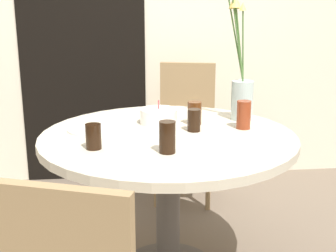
% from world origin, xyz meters
% --- Properties ---
extents(wall_back, '(8.00, 0.05, 2.60)m').
position_xyz_m(wall_back, '(0.00, 1.38, 1.30)').
color(wall_back, beige).
rests_on(wall_back, ground_plane).
extents(doorway_panel, '(0.90, 0.01, 2.05)m').
position_xyz_m(doorway_panel, '(-0.48, 1.35, 1.02)').
color(doorway_panel, black).
rests_on(doorway_panel, ground_plane).
extents(dining_table, '(1.20, 1.20, 0.73)m').
position_xyz_m(dining_table, '(0.00, 0.00, 0.60)').
color(dining_table, beige).
rests_on(dining_table, ground_plane).
extents(chair_far_back, '(0.48, 0.48, 0.92)m').
position_xyz_m(chair_far_back, '(0.22, 0.98, 0.52)').
color(chair_far_back, '#9E896B').
rests_on(chair_far_back, ground_plane).
extents(birthday_cake, '(0.19, 0.19, 0.12)m').
position_xyz_m(birthday_cake, '(-0.03, 0.20, 0.77)').
color(birthday_cake, white).
rests_on(birthday_cake, dining_table).
extents(flower_vase, '(0.18, 0.11, 0.69)m').
position_xyz_m(flower_vase, '(0.40, 0.24, 0.95)').
color(flower_vase, '#B2C6C1').
rests_on(flower_vase, dining_table).
extents(side_plate, '(0.22, 0.22, 0.01)m').
position_xyz_m(side_plate, '(-0.37, 0.10, 0.73)').
color(side_plate, silver).
rests_on(side_plate, dining_table).
extents(drink_glass_0, '(0.07, 0.07, 0.13)m').
position_xyz_m(drink_glass_0, '(-0.03, -0.27, 0.80)').
color(drink_glass_0, black).
rests_on(drink_glass_0, dining_table).
extents(drink_glass_1, '(0.07, 0.07, 0.12)m').
position_xyz_m(drink_glass_1, '(0.15, 0.17, 0.79)').
color(drink_glass_1, '#51280F').
rests_on(drink_glass_1, dining_table).
extents(drink_glass_2, '(0.07, 0.07, 0.14)m').
position_xyz_m(drink_glass_2, '(0.38, 0.06, 0.80)').
color(drink_glass_2, maroon).
rests_on(drink_glass_2, dining_table).
extents(drink_glass_3, '(0.07, 0.07, 0.11)m').
position_xyz_m(drink_glass_3, '(-0.33, -0.18, 0.78)').
color(drink_glass_3, black).
rests_on(drink_glass_3, dining_table).
extents(drink_glass_4, '(0.06, 0.06, 0.11)m').
position_xyz_m(drink_glass_4, '(0.13, 0.04, 0.78)').
color(drink_glass_4, black).
rests_on(drink_glass_4, dining_table).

